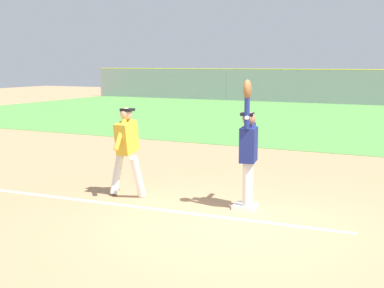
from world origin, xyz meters
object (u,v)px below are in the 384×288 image
(first_base, at_px, (245,206))
(parked_car_black, at_px, (273,89))
(runner, at_px, (127,145))
(parked_car_silver, at_px, (368,92))
(fielder, at_px, (248,147))
(parked_car_red, at_px, (197,88))
(baseball, at_px, (247,118))

(first_base, distance_m, parked_car_black, 28.94)
(runner, relative_size, parked_car_silver, 0.38)
(fielder, height_order, parked_car_red, fielder)
(runner, xyz_separation_m, parked_car_silver, (0.79, 27.49, -0.32))
(first_base, height_order, runner, runner)
(parked_car_red, height_order, parked_car_black, same)
(runner, height_order, parked_car_red, runner)
(parked_car_red, height_order, parked_car_silver, same)
(baseball, bearing_deg, runner, 179.00)
(parked_car_red, distance_m, parked_car_silver, 12.60)
(first_base, height_order, parked_car_red, parked_car_red)
(runner, bearing_deg, first_base, 3.16)
(parked_car_red, xyz_separation_m, parked_car_silver, (12.60, -0.25, 0.00))
(fielder, relative_size, parked_car_black, 0.50)
(runner, relative_size, baseball, 23.24)
(baseball, bearing_deg, fielder, 101.18)
(parked_car_red, distance_m, parked_car_black, 5.99)
(baseball, bearing_deg, first_base, 111.08)
(baseball, distance_m, parked_car_red, 31.23)
(first_base, xyz_separation_m, parked_car_red, (-14.15, 27.54, 0.63))
(parked_car_red, relative_size, parked_car_black, 1.00)
(fielder, xyz_separation_m, parked_car_silver, (-1.60, 27.31, -0.45))
(runner, bearing_deg, parked_car_red, 111.44)
(first_base, distance_m, runner, 2.54)
(first_base, height_order, parked_car_black, parked_car_black)
(parked_car_black, bearing_deg, parked_car_silver, -9.17)
(parked_car_red, relative_size, parked_car_silver, 1.01)
(parked_car_black, bearing_deg, parked_car_red, 176.87)
(first_base, distance_m, parked_car_red, 30.97)
(parked_car_red, bearing_deg, fielder, -58.26)
(fielder, bearing_deg, parked_car_silver, -97.18)
(runner, bearing_deg, parked_car_silver, 86.74)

